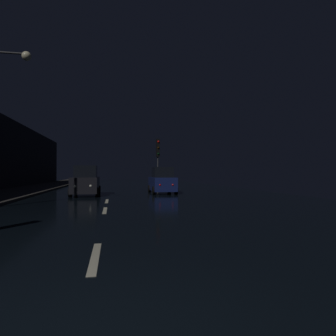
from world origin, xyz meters
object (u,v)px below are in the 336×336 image
(car_parked_right_far, at_px, (162,181))
(traffic_light_far_right, at_px, (158,152))
(streetlamp_overhead, at_px, (5,103))
(car_approaching_headlights, at_px, (86,182))

(car_parked_right_far, bearing_deg, traffic_light_far_right, -6.01)
(traffic_light_far_right, xyz_separation_m, streetlamp_overhead, (-9.69, -15.69, 1.13))
(traffic_light_far_right, relative_size, car_parked_right_far, 1.27)
(car_parked_right_far, bearing_deg, car_approaching_headlights, 101.83)
(traffic_light_far_right, relative_size, streetlamp_overhead, 0.69)
(streetlamp_overhead, distance_m, car_parked_right_far, 12.63)
(traffic_light_far_right, height_order, streetlamp_overhead, streetlamp_overhead)
(traffic_light_far_right, bearing_deg, car_parked_right_far, -15.54)
(traffic_light_far_right, bearing_deg, car_approaching_headlights, -46.06)
(traffic_light_far_right, height_order, car_parked_right_far, traffic_light_far_right)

